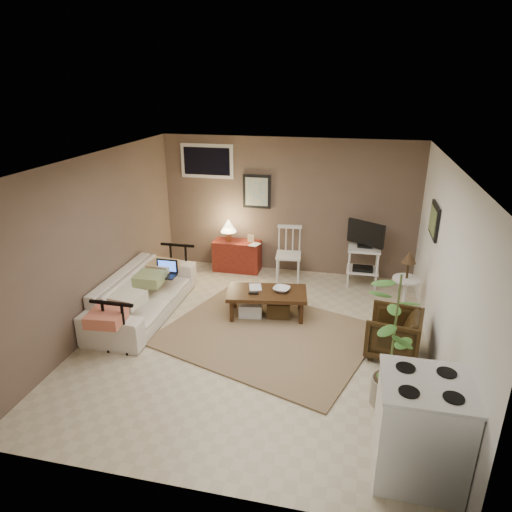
% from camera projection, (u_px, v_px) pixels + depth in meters
% --- Properties ---
extents(floor, '(5.00, 5.00, 0.00)m').
position_uv_depth(floor, '(257.00, 339.00, 6.20)').
color(floor, '#C1B293').
rests_on(floor, ground).
extents(art_back, '(0.50, 0.03, 0.60)m').
position_uv_depth(art_back, '(257.00, 191.00, 8.04)').
color(art_back, black).
extents(art_right, '(0.03, 0.60, 0.45)m').
position_uv_depth(art_right, '(434.00, 220.00, 6.15)').
color(art_right, black).
extents(window, '(0.96, 0.03, 0.60)m').
position_uv_depth(window, '(207.00, 161.00, 8.04)').
color(window, silver).
extents(rug, '(3.20, 2.87, 0.03)m').
position_uv_depth(rug, '(267.00, 335.00, 6.28)').
color(rug, '#81694B').
rests_on(rug, floor).
extents(coffee_table, '(1.23, 0.77, 0.44)m').
position_uv_depth(coffee_table, '(266.00, 302.00, 6.70)').
color(coffee_table, '#3C2710').
rests_on(coffee_table, floor).
extents(sofa, '(0.65, 2.21, 0.86)m').
position_uv_depth(sofa, '(143.00, 287.00, 6.73)').
color(sofa, beige).
rests_on(sofa, floor).
extents(sofa_pillows, '(0.43, 2.10, 0.15)m').
position_uv_depth(sofa_pillows, '(138.00, 289.00, 6.45)').
color(sofa_pillows, beige).
rests_on(sofa_pillows, sofa).
extents(sofa_end_rails, '(0.60, 2.21, 0.74)m').
position_uv_depth(sofa_end_rails, '(151.00, 292.00, 6.72)').
color(sofa_end_rails, black).
rests_on(sofa_end_rails, floor).
extents(laptop, '(0.34, 0.25, 0.23)m').
position_uv_depth(laptop, '(166.00, 271.00, 6.99)').
color(laptop, black).
rests_on(laptop, sofa).
extents(red_console, '(0.84, 0.38, 0.98)m').
position_uv_depth(red_console, '(236.00, 253.00, 8.32)').
color(red_console, maroon).
rests_on(red_console, floor).
extents(spindle_chair, '(0.47, 0.47, 0.94)m').
position_uv_depth(spindle_chair, '(289.00, 255.00, 7.93)').
color(spindle_chair, silver).
rests_on(spindle_chair, floor).
extents(tv_stand, '(0.60, 0.43, 1.12)m').
position_uv_depth(tv_stand, '(364.00, 252.00, 7.64)').
color(tv_stand, silver).
rests_on(tv_stand, floor).
extents(side_table, '(0.39, 0.39, 1.05)m').
position_uv_depth(side_table, '(407.00, 277.00, 6.53)').
color(side_table, silver).
rests_on(side_table, floor).
extents(armchair, '(0.69, 0.73, 0.65)m').
position_uv_depth(armchair, '(394.00, 332.00, 5.75)').
color(armchair, black).
rests_on(armchair, floor).
extents(potted_plant, '(0.39, 0.39, 1.55)m').
position_uv_depth(potted_plant, '(394.00, 337.00, 4.68)').
color(potted_plant, '#A29980').
rests_on(potted_plant, floor).
extents(stove, '(0.75, 0.70, 0.98)m').
position_uv_depth(stove, '(421.00, 429.00, 3.92)').
color(stove, silver).
rests_on(stove, floor).
extents(bowl, '(0.25, 0.10, 0.24)m').
position_uv_depth(bowl, '(282.00, 284.00, 6.61)').
color(bowl, '#3C2710').
rests_on(bowl, coffee_table).
extents(book_table, '(0.18, 0.07, 0.24)m').
position_uv_depth(book_table, '(249.00, 281.00, 6.70)').
color(book_table, '#3C2710').
rests_on(book_table, coffee_table).
extents(book_console, '(0.15, 0.07, 0.21)m').
position_uv_depth(book_console, '(251.00, 239.00, 8.05)').
color(book_console, '#3C2710').
rests_on(book_console, red_console).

